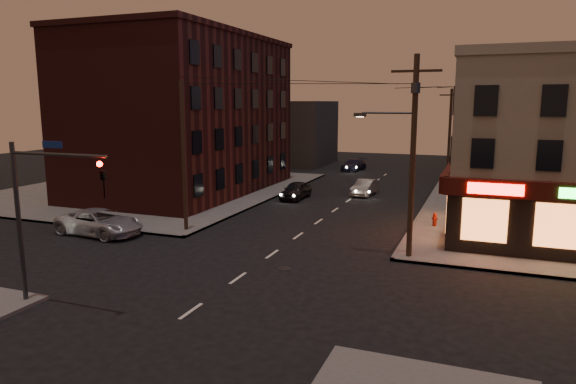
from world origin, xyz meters
The scene contains 15 objects.
ground centered at (0.00, 0.00, 0.00)m, with size 120.00×120.00×0.00m, color black.
sidewalk_nw centered at (-18.00, 19.00, 0.07)m, with size 24.00×28.00×0.15m, color #514F4C.
brick_apartment centered at (-14.50, 19.00, 6.65)m, with size 12.00×20.00×13.00m, color #401714.
bg_building_ne_a centered at (14.00, 38.00, 3.50)m, with size 10.00×12.00×7.00m, color #3F3D3A.
bg_building_nw centered at (-13.00, 42.00, 4.00)m, with size 9.00×10.00×8.00m, color #3F3D3A.
bg_building_ne_b centered at (12.00, 52.00, 3.00)m, with size 8.00×8.00×6.00m, color #3F3D3A.
utility_pole_main centered at (6.68, 5.80, 5.76)m, with size 4.20×0.44×10.00m.
utility_pole_far centered at (6.80, 32.00, 4.65)m, with size 0.26×0.26×9.00m, color #382619.
utility_pole_west centered at (-6.80, 6.50, 4.65)m, with size 0.24×0.24×9.00m, color #382619.
traffic_signal centered at (-5.57, -5.60, 4.16)m, with size 4.49×0.32×6.47m.
suv_cross centered at (-11.26, 4.00, 0.76)m, with size 2.54×5.50×1.53m, color #A0A2A9.
sedan_near centered at (-4.27, 19.18, 0.70)m, with size 1.66×4.12×1.41m, color black.
sedan_mid centered at (0.69, 22.96, 0.66)m, with size 1.40×4.03×1.33m, color slate.
sedan_far centered at (-4.12, 38.41, 0.67)m, with size 1.86×4.59×1.33m, color black.
fire_hydrant centered at (7.40, 12.91, 0.62)m, with size 0.38×0.38×0.85m.
Camera 1 is at (10.12, -19.92, 7.87)m, focal length 32.00 mm.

